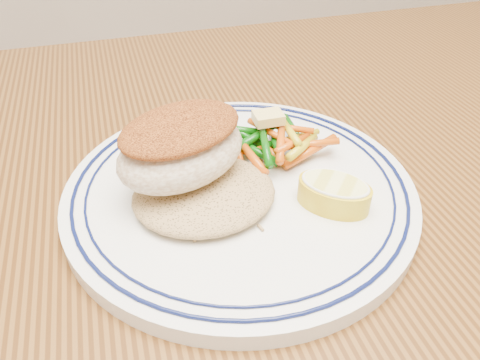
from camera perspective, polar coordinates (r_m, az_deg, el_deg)
name	(u,v)px	position (r m, az deg, el deg)	size (l,w,h in m)	color
dining_table	(208,305)	(0.45, -3.86, -14.96)	(1.50, 0.90, 0.75)	#44260D
plate	(240,190)	(0.40, 0.00, -1.19)	(0.30, 0.30, 0.02)	white
rice_pilaf	(204,191)	(0.38, -4.42, -1.29)	(0.12, 0.10, 0.02)	#9F7E4F
fish_fillet	(181,146)	(0.37, -7.19, 4.15)	(0.13, 0.12, 0.06)	beige
vegetable_pile	(269,142)	(0.43, 3.56, 4.63)	(0.12, 0.10, 0.03)	gold
butter_pat	(268,118)	(0.43, 3.47, 7.60)	(0.03, 0.02, 0.01)	#EAD072
lemon_wedge	(334,192)	(0.38, 11.39, -1.49)	(0.08, 0.08, 0.02)	gold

